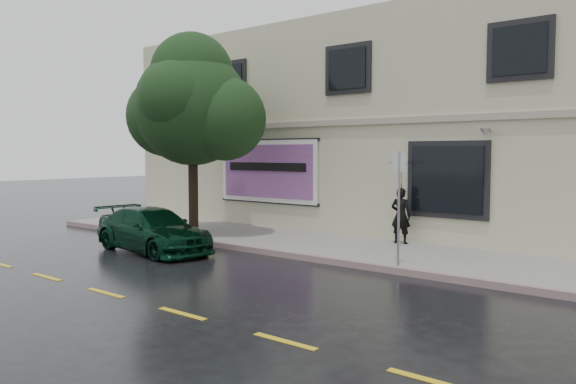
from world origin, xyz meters
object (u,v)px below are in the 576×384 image
Objects in this scene: car at (153,230)px; street_tree at (192,109)px; fire_hydrant at (142,216)px; pedestrian at (401,216)px.

car is 4.23m from street_tree.
fire_hydrant is (-3.73, 2.43, -0.10)m from car.
car is at bearing 37.45° from pedestrian.
pedestrian is (5.04, 4.59, 0.34)m from car.
pedestrian is 9.05m from fire_hydrant.
car is 2.59× the size of pedestrian.
pedestrian reaches higher than fire_hydrant.
car is at bearing -48.97° from fire_hydrant.
street_tree is at bearing 16.37° from pedestrian.
fire_hydrant is (-8.77, -2.17, -0.45)m from pedestrian.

